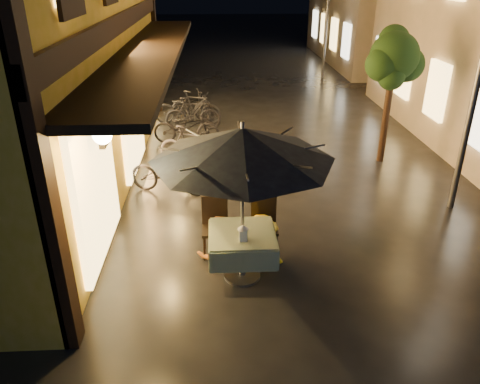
{
  "coord_description": "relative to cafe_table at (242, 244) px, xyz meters",
  "views": [
    {
      "loc": [
        -1.62,
        -6.0,
        4.28
      ],
      "look_at": [
        -1.27,
        0.51,
        1.15
      ],
      "focal_mm": 35.0,
      "sensor_mm": 36.0,
      "label": 1
    }
  ],
  "objects": [
    {
      "name": "ground",
      "position": [
        1.27,
        0.09,
        -0.59
      ],
      "size": [
        90.0,
        90.0,
        0.0
      ],
      "primitive_type": "plane",
      "color": "black",
      "rests_on": "ground"
    },
    {
      "name": "west_building",
      "position": [
        -4.46,
        4.09,
        3.12
      ],
      "size": [
        5.9,
        11.4,
        7.4
      ],
      "color": "gold",
      "rests_on": "ground"
    },
    {
      "name": "street_tree",
      "position": [
        3.68,
        4.6,
        1.83
      ],
      "size": [
        1.43,
        1.2,
        3.15
      ],
      "color": "black",
      "rests_on": "ground"
    },
    {
      "name": "streetlamp_far",
      "position": [
        4.27,
        14.09,
        2.33
      ],
      "size": [
        0.36,
        0.36,
        4.23
      ],
      "color": "#59595E",
      "rests_on": "ground"
    },
    {
      "name": "cafe_table",
      "position": [
        0.0,
        0.0,
        0.0
      ],
      "size": [
        0.99,
        0.99,
        0.78
      ],
      "color": "#59595E",
      "rests_on": "ground"
    },
    {
      "name": "patio_umbrella",
      "position": [
        0.0,
        -0.0,
        1.56
      ],
      "size": [
        2.56,
        2.56,
        2.46
      ],
      "color": "#59595E",
      "rests_on": "ground"
    },
    {
      "name": "cafe_chair_left",
      "position": [
        -0.4,
        0.74,
        -0.05
      ],
      "size": [
        0.42,
        0.42,
        0.97
      ],
      "color": "black",
      "rests_on": "ground"
    },
    {
      "name": "cafe_chair_right",
      "position": [
        0.4,
        0.74,
        -0.05
      ],
      "size": [
        0.42,
        0.42,
        0.97
      ],
      "color": "black",
      "rests_on": "ground"
    },
    {
      "name": "table_lantern",
      "position": [
        0.0,
        -0.21,
        0.33
      ],
      "size": [
        0.16,
        0.16,
        0.25
      ],
      "color": "white",
      "rests_on": "cafe_table"
    },
    {
      "name": "person_orange",
      "position": [
        -0.36,
        0.58,
        0.12
      ],
      "size": [
        0.75,
        0.62,
        1.42
      ],
      "primitive_type": "imported",
      "rotation": [
        0.0,
        0.0,
        3.27
      ],
      "color": "orange",
      "rests_on": "ground"
    },
    {
      "name": "person_yellow",
      "position": [
        0.33,
        0.5,
        0.15
      ],
      "size": [
        1.08,
        0.83,
        1.48
      ],
      "primitive_type": "imported",
      "rotation": [
        0.0,
        0.0,
        2.81
      ],
      "color": "yellow",
      "rests_on": "ground"
    },
    {
      "name": "bicycle_0",
      "position": [
        -1.33,
        3.05,
        -0.13
      ],
      "size": [
        1.82,
        1.07,
        0.9
      ],
      "primitive_type": "imported",
      "rotation": [
        0.0,
        0.0,
        1.28
      ],
      "color": "black",
      "rests_on": "ground"
    },
    {
      "name": "bicycle_1",
      "position": [
        -0.92,
        4.39,
        -0.08
      ],
      "size": [
        1.73,
        1.11,
        1.01
      ],
      "primitive_type": "imported",
      "rotation": [
        0.0,
        0.0,
        1.15
      ],
      "color": "black",
      "rests_on": "ground"
    },
    {
      "name": "bicycle_2",
      "position": [
        -1.13,
        6.13,
        -0.13
      ],
      "size": [
        1.77,
        0.7,
        0.92
      ],
      "primitive_type": "imported",
      "rotation": [
        0.0,
        0.0,
        1.52
      ],
      "color": "black",
      "rests_on": "ground"
    },
    {
      "name": "bicycle_3",
      "position": [
        -1.0,
        7.27,
        -0.11
      ],
      "size": [
        1.6,
        0.46,
        0.96
      ],
      "primitive_type": "imported",
      "rotation": [
        0.0,
        0.0,
        1.58
      ],
      "color": "black",
      "rests_on": "ground"
    },
    {
      "name": "bicycle_4",
      "position": [
        -1.29,
        8.08,
        -0.11
      ],
      "size": [
        1.9,
        1.07,
        0.95
      ],
      "primitive_type": "imported",
      "rotation": [
        0.0,
        0.0,
        1.83
      ],
      "color": "black",
      "rests_on": "ground"
    },
    {
      "name": "bicycle_5",
      "position": [
        -0.95,
        7.93,
        -0.1
      ],
      "size": [
        1.69,
        0.98,
        0.98
      ],
      "primitive_type": "imported",
      "rotation": [
        0.0,
        0.0,
        1.23
      ],
      "color": "black",
      "rests_on": "ground"
    }
  ]
}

